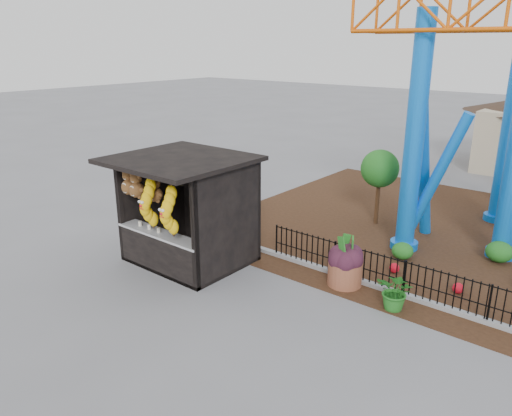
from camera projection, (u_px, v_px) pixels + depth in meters
The scene contains 8 objects.
ground at pixel (241, 308), 12.04m from camera, with size 120.00×120.00×0.00m, color slate.
mulch_bed at pixel (507, 248), 15.50m from camera, with size 18.00×12.00×0.02m, color #331E11.
curb at pixel (451, 310), 11.81m from camera, with size 18.00×0.18×0.12m, color gray.
prize_booth at pixel (181, 213), 14.04m from camera, with size 3.50×3.40×3.12m.
picket_fence at pixel (494, 306), 11.13m from camera, with size 12.20×0.06×1.00m, color black, non-canonical shape.
terracotta_planter at pixel (345, 273), 13.09m from camera, with size 0.90×0.90×0.66m, color brown.
planter_foliage at pixel (346, 251), 12.88m from camera, with size 0.70×0.70×0.64m, color #331422.
potted_plant at pixel (396, 291), 11.81m from camera, with size 0.87×0.76×0.97m, color #254C16.
Camera 1 is at (7.05, -8.01, 6.09)m, focal length 35.00 mm.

